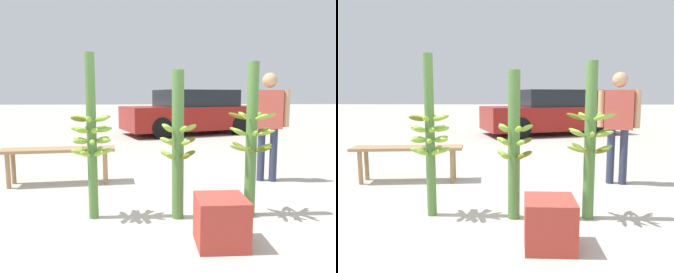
% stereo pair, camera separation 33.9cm
% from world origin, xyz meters
% --- Properties ---
extents(ground_plane, '(80.00, 80.00, 0.00)m').
position_xyz_m(ground_plane, '(0.00, 0.00, 0.00)').
color(ground_plane, '#B2AA9E').
extents(banana_stalk_left, '(0.42, 0.42, 1.64)m').
position_xyz_m(banana_stalk_left, '(-0.75, 0.40, 0.83)').
color(banana_stalk_left, '#4C7A38').
rests_on(banana_stalk_left, ground_plane).
extents(banana_stalk_center, '(0.39, 0.39, 1.47)m').
position_xyz_m(banana_stalk_center, '(0.10, 0.35, 0.75)').
color(banana_stalk_center, '#4C7A38').
rests_on(banana_stalk_center, ground_plane).
extents(banana_stalk_right, '(0.48, 0.48, 1.56)m').
position_xyz_m(banana_stalk_right, '(0.85, 0.38, 0.80)').
color(banana_stalk_right, '#4C7A38').
rests_on(banana_stalk_right, ground_plane).
extents(vendor_person, '(0.56, 0.27, 1.54)m').
position_xyz_m(vendor_person, '(1.51, 1.70, 0.93)').
color(vendor_person, '#2D334C').
rests_on(vendor_person, ground_plane).
extents(market_bench, '(1.57, 0.50, 0.50)m').
position_xyz_m(market_bench, '(-1.43, 1.71, 0.42)').
color(market_bench, '#99754C').
rests_on(market_bench, ground_plane).
extents(parked_car, '(4.60, 3.08, 1.39)m').
position_xyz_m(parked_car, '(1.22, 7.58, 0.67)').
color(parked_car, maroon).
rests_on(parked_car, ground_plane).
extents(produce_crate, '(0.41, 0.41, 0.41)m').
position_xyz_m(produce_crate, '(0.40, -0.28, 0.20)').
color(produce_crate, '#B2382D').
rests_on(produce_crate, ground_plane).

